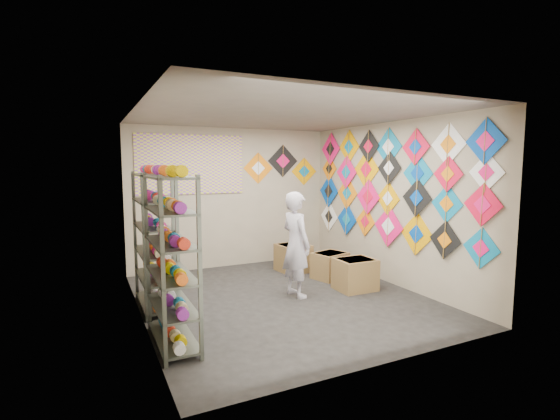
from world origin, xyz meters
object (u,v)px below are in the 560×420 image
shelf_rack_front (171,260)px  carton_c (293,258)px  carton_b (330,265)px  shopkeeper (296,244)px  carton_a (355,274)px  shelf_rack_back (153,241)px

shelf_rack_front → carton_c: (2.65, 2.18, -0.70)m
carton_b → shopkeeper: bearing=-165.6°
shelf_rack_front → shopkeeper: (2.02, 0.88, -0.15)m
carton_a → carton_b: 0.73m
carton_a → carton_c: bearing=105.3°
carton_b → carton_c: (-0.36, 0.70, 0.02)m
shelf_rack_front → carton_b: size_ratio=3.41×
shelf_rack_back → carton_c: (2.65, 0.88, -0.70)m
shopkeeper → carton_b: size_ratio=2.87×
shopkeeper → carton_c: (0.63, 1.29, -0.55)m
shelf_rack_front → carton_b: (3.01, 1.47, -0.72)m
carton_c → shelf_rack_front: bearing=-146.9°
shelf_rack_back → carton_b: bearing=3.2°
shelf_rack_back → carton_c: bearing=18.3°
carton_a → carton_c: (-0.36, 1.44, 0.00)m
carton_a → shopkeeper: bearing=172.8°
shelf_rack_back → shopkeeper: (2.02, -0.42, -0.15)m
shelf_rack_back → carton_b: (3.01, 0.17, -0.72)m
shelf_rack_front → shopkeeper: 2.21m
shopkeeper → carton_b: 1.29m
carton_a → carton_b: bearing=91.4°
carton_b → carton_c: size_ratio=0.96×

